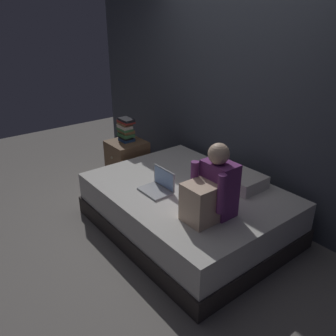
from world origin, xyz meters
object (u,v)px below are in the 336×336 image
object	(u,v)px
bed	(187,208)
book_stack	(126,130)
nightstand	(127,162)
laptop	(159,186)
pillow	(236,178)
person_sitting	(211,190)

from	to	relation	value
bed	book_stack	distance (m)	1.42
nightstand	laptop	bearing A→B (deg)	-16.88
pillow	person_sitting	bearing A→B (deg)	-66.64
bed	person_sitting	size ratio (longest dim) A/B	3.05
person_sitting	laptop	world-z (taller)	person_sitting
bed	pillow	world-z (taller)	pillow
nightstand	pillow	world-z (taller)	pillow
book_stack	laptop	bearing A→B (deg)	-17.30
person_sitting	pillow	world-z (taller)	person_sitting
nightstand	person_sitting	size ratio (longest dim) A/B	0.88
bed	book_stack	xyz separation A→B (m)	(-1.33, 0.11, 0.49)
person_sitting	laptop	distance (m)	0.68
person_sitting	book_stack	size ratio (longest dim) A/B	2.22
person_sitting	pillow	bearing A→B (deg)	113.36
bed	book_stack	world-z (taller)	book_stack
bed	nightstand	bearing A→B (deg)	176.09
pillow	laptop	bearing A→B (deg)	-116.96
laptop	book_stack	world-z (taller)	book_stack
laptop	bed	bearing A→B (deg)	65.28
person_sitting	laptop	xyz separation A→B (m)	(-0.64, -0.08, -0.20)
book_stack	nightstand	bearing A→B (deg)	-31.80
bed	nightstand	xyz separation A→B (m)	(-1.30, 0.09, 0.05)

